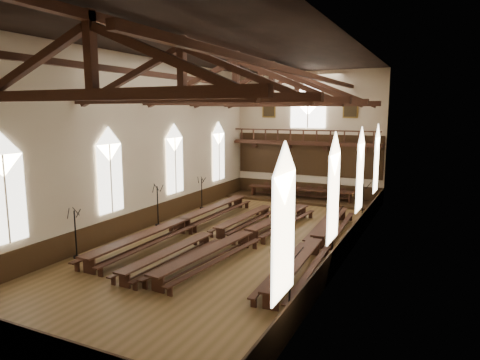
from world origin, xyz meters
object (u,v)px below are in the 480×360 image
object	(u,v)px
high_table	(300,190)
candelabrum_left_mid	(158,213)
candelabrum_right_near	(289,297)
refectory_row_a	(183,222)
candelabrum_right_far	(362,211)
candelabrum_left_near	(76,243)
candelabrum_right_mid	(332,246)
refectory_row_b	(213,234)
refectory_row_d	(316,241)
candelabrum_left_far	(202,199)
refectory_row_c	(249,234)
dais	(300,199)

from	to	relation	value
high_table	candelabrum_left_mid	world-z (taller)	candelabrum_left_mid
high_table	candelabrum_right_near	size ratio (longest dim) A/B	3.19
high_table	candelabrum_left_mid	xyz separation A→B (m)	(-5.49, -10.85, -0.06)
refectory_row_a	candelabrum_right_far	distance (m)	11.06
refectory_row_a	candelabrum_left_near	xyz separation A→B (m)	(-2.12, -5.90, 0.15)
refectory_row_a	candelabrum_right_mid	size ratio (longest dim) A/B	5.43
refectory_row_a	high_table	distance (m)	11.87
high_table	candelabrum_right_mid	world-z (taller)	candelabrum_right_mid
candelabrum_left_near	candelabrum_right_far	bearing A→B (deg)	48.04
refectory_row_b	refectory_row_d	bearing A→B (deg)	10.17
candelabrum_left_far	candelabrum_right_near	bearing A→B (deg)	-49.71
candelabrum_right_near	candelabrum_right_far	distance (m)	13.79
refectory_row_c	dais	distance (m)	11.94
candelabrum_left_far	candelabrum_right_mid	world-z (taller)	candelabrum_right_mid
refectory_row_a	dais	distance (m)	11.88
dais	candelabrum_left_near	xyz separation A→B (m)	(-5.49, -17.28, 0.65)
candelabrum_right_mid	refectory_row_d	bearing A→B (deg)	130.54
dais	candelabrum_left_near	size ratio (longest dim) A/B	4.67
high_table	candelabrum_left_near	bearing A→B (deg)	-107.63
candelabrum_left_far	candelabrum_right_near	xyz separation A→B (m)	(11.10, -13.09, 0.10)
candelabrum_left_mid	candelabrum_right_far	size ratio (longest dim) A/B	0.97
refectory_row_c	refectory_row_a	bearing A→B (deg)	173.44
dais	candelabrum_left_mid	xyz separation A→B (m)	(-5.49, -10.85, 0.69)
refectory_row_c	refectory_row_d	world-z (taller)	refectory_row_c
candelabrum_left_far	dais	bearing A→B (deg)	45.73
refectory_row_d	candelabrum_right_near	world-z (taller)	candelabrum_right_near
refectory_row_a	high_table	world-z (taller)	high_table
refectory_row_d	high_table	size ratio (longest dim) A/B	1.73
refectory_row_a	dais	size ratio (longest dim) A/B	1.32
high_table	candelabrum_right_near	distance (m)	19.55
candelabrum_right_mid	candelabrum_right_far	bearing A→B (deg)	90.00
candelabrum_left_near	candelabrum_right_mid	size ratio (longest dim) A/B	0.88
refectory_row_b	candelabrum_right_far	bearing A→B (deg)	49.30
candelabrum_left_far	high_table	bearing A→B (deg)	45.73
dais	candelabrum_left_far	bearing A→B (deg)	-134.27
candelabrum_left_near	candelabrum_left_far	bearing A→B (deg)	90.00
high_table	candelabrum_left_near	size ratio (longest dim) A/B	3.41
dais	refectory_row_d	bearing A→B (deg)	-68.62
candelabrum_left_near	candelabrum_left_far	world-z (taller)	candelabrum_left_near
refectory_row_b	candelabrum_left_near	bearing A→B (deg)	-133.81
refectory_row_c	candelabrum_right_far	xyz separation A→B (m)	(4.57, 6.95, 0.25)
candelabrum_right_mid	candelabrum_left_near	bearing A→B (deg)	-157.89
refectory_row_a	high_table	bearing A→B (deg)	73.47
dais	candelabrum_right_far	distance (m)	7.50
candelabrum_left_far	candelabrum_right_near	size ratio (longest dim) A/B	0.88
refectory_row_d	dais	distance (m)	12.32
refectory_row_a	refectory_row_c	distance (m)	4.44
refectory_row_b	candelabrum_left_near	world-z (taller)	candelabrum_left_near
refectory_row_d	candelabrum_left_near	xyz separation A→B (m)	(-9.98, -5.82, 0.20)
candelabrum_right_mid	high_table	bearing A→B (deg)	113.70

